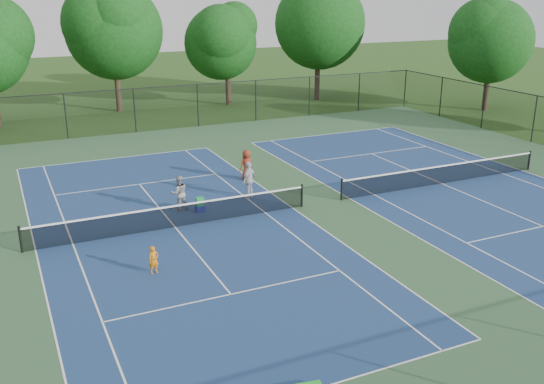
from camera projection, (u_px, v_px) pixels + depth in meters
name	position (u px, v px, depth m)	size (l,w,h in m)	color
ground	(322.00, 203.00, 28.02)	(140.00, 140.00, 0.00)	#234716
court_pad	(322.00, 203.00, 28.02)	(36.00, 36.00, 0.01)	#325934
tennis_court_left	(175.00, 225.00, 25.20)	(12.00, 23.83, 1.07)	navy
tennis_court_right	(442.00, 182.00, 30.78)	(12.00, 23.83, 1.07)	navy
perimeter_fence	(323.00, 170.00, 27.51)	(36.08, 36.08, 3.02)	black
tree_back_b	(113.00, 27.00, 46.62)	(7.60, 7.60, 10.03)	#2D2116
tree_back_c	(227.00, 38.00, 49.72)	(6.00, 6.00, 8.40)	#2D2116
tree_back_d	(319.00, 20.00, 51.62)	(7.80, 7.80, 10.37)	#2D2116
tree_side_e	(492.00, 37.00, 47.35)	(6.60, 6.60, 8.87)	#2D2116
child_player	(154.00, 260.00, 21.05)	(0.37, 0.24, 1.02)	orange
instructor	(179.00, 193.00, 26.96)	(0.78, 0.61, 1.61)	gray
bystander_a	(249.00, 180.00, 28.54)	(1.04, 0.43, 1.78)	silver
bystander_c	(247.00, 165.00, 31.24)	(0.77, 0.50, 1.58)	maroon
ball_crate	(200.00, 209.00, 26.94)	(0.40, 0.28, 0.30)	navy
ball_hopper	(200.00, 202.00, 26.83)	(0.34, 0.26, 0.37)	green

